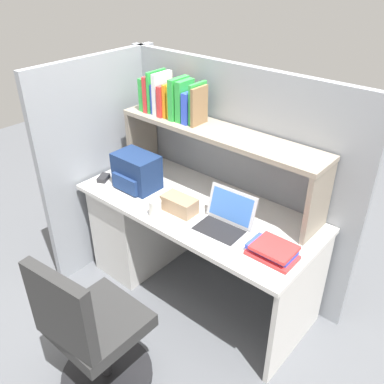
# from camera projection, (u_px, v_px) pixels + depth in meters

# --- Properties ---
(ground_plane) EXTENTS (8.00, 8.00, 0.00)m
(ground_plane) POSITION_uv_depth(u_px,v_px,m) (196.00, 289.00, 3.02)
(ground_plane) COLOR #595B60
(desk) EXTENTS (1.60, 0.70, 0.73)m
(desk) POSITION_uv_depth(u_px,v_px,m) (156.00, 224.00, 3.03)
(desk) COLOR silver
(desk) RESTS_ON ground_plane
(cubicle_partition_rear) EXTENTS (1.84, 0.05, 1.55)m
(cubicle_partition_rear) POSITION_uv_depth(u_px,v_px,m) (232.00, 177.00, 2.87)
(cubicle_partition_rear) COLOR gray
(cubicle_partition_rear) RESTS_ON ground_plane
(cubicle_partition_left) EXTENTS (0.05, 1.06, 1.55)m
(cubicle_partition_left) POSITION_uv_depth(u_px,v_px,m) (105.00, 162.00, 3.06)
(cubicle_partition_left) COLOR gray
(cubicle_partition_left) RESTS_ON ground_plane
(overhead_hutch) EXTENTS (1.44, 0.28, 0.45)m
(overhead_hutch) POSITION_uv_depth(u_px,v_px,m) (218.00, 145.00, 2.59)
(overhead_hutch) COLOR gray
(overhead_hutch) RESTS_ON desk
(reference_books_on_shelf) EXTENTS (0.48, 0.18, 0.28)m
(reference_books_on_shelf) POSITION_uv_depth(u_px,v_px,m) (172.00, 98.00, 2.69)
(reference_books_on_shelf) COLOR green
(reference_books_on_shelf) RESTS_ON overhead_hutch
(laptop) EXTENTS (0.32, 0.28, 0.22)m
(laptop) POSITION_uv_depth(u_px,v_px,m) (224.00, 222.00, 2.39)
(laptop) COLOR #B7BABF
(laptop) RESTS_ON desk
(backpack) EXTENTS (0.30, 0.22, 0.24)m
(backpack) POSITION_uv_depth(u_px,v_px,m) (136.00, 172.00, 2.78)
(backpack) COLOR navy
(backpack) RESTS_ON desk
(computer_mouse) EXTENTS (0.10, 0.12, 0.03)m
(computer_mouse) POSITION_uv_depth(u_px,v_px,m) (104.00, 178.00, 2.92)
(computer_mouse) COLOR #262628
(computer_mouse) RESTS_ON desk
(paper_cup) EXTENTS (0.08, 0.08, 0.11)m
(paper_cup) POSITION_uv_depth(u_px,v_px,m) (155.00, 208.00, 2.51)
(paper_cup) COLOR white
(paper_cup) RESTS_ON desk
(tissue_box) EXTENTS (0.22, 0.12, 0.10)m
(tissue_box) POSITION_uv_depth(u_px,v_px,m) (179.00, 204.00, 2.55)
(tissue_box) COLOR #9E7F60
(tissue_box) RESTS_ON desk
(desk_book_stack) EXTENTS (0.27, 0.18, 0.07)m
(desk_book_stack) POSITION_uv_depth(u_px,v_px,m) (273.00, 251.00, 2.19)
(desk_book_stack) COLOR red
(desk_book_stack) RESTS_ON desk
(office_chair) EXTENTS (0.52, 0.52, 0.93)m
(office_chair) POSITION_uv_depth(u_px,v_px,m) (92.00, 337.00, 2.16)
(office_chair) COLOR black
(office_chair) RESTS_ON ground_plane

